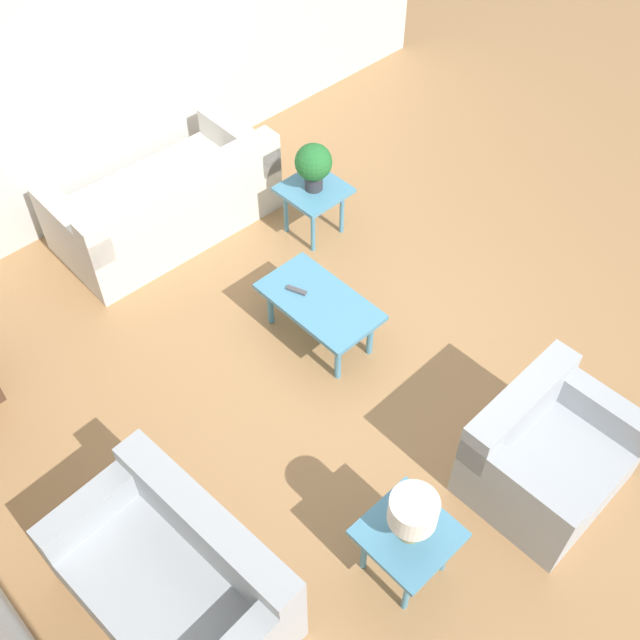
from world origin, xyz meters
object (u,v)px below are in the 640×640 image
object	(u,v)px
sofa	(168,204)
coffee_table	(319,305)
side_table_plant	(314,195)
table_lamp	(413,513)
loveseat	(178,579)
side_table_lamp	(408,538)
potted_plant	(313,164)
armchair	(544,455)

from	to	relation	value
sofa	coffee_table	size ratio (longest dim) A/B	2.05
sofa	side_table_plant	distance (m)	1.29
table_lamp	loveseat	bearing A→B (deg)	54.96
side_table_lamp	potted_plant	size ratio (longest dim) A/B	1.20
potted_plant	table_lamp	bearing A→B (deg)	146.80
sofa	armchair	bearing A→B (deg)	95.88
armchair	table_lamp	world-z (taller)	table_lamp
armchair	coffee_table	bearing A→B (deg)	94.95
loveseat	potted_plant	xyz separation A→B (m)	(1.88, -2.85, 0.45)
armchair	side_table_plant	size ratio (longest dim) A/B	1.94
potted_plant	side_table_plant	bearing A→B (deg)	26.57
sofa	side_table_plant	world-z (taller)	sofa
table_lamp	side_table_plant	bearing A→B (deg)	-33.20
coffee_table	side_table_plant	xyz separation A→B (m)	(0.93, -0.82, 0.04)
side_table_lamp	coffee_table	bearing A→B (deg)	-28.08
side_table_plant	table_lamp	bearing A→B (deg)	146.80
loveseat	table_lamp	distance (m)	1.42
coffee_table	side_table_plant	distance (m)	1.24
loveseat	potted_plant	world-z (taller)	potted_plant
loveseat	side_table_lamp	distance (m)	1.36
coffee_table	armchair	bearing A→B (deg)	-174.09
coffee_table	table_lamp	distance (m)	1.99
loveseat	table_lamp	world-z (taller)	table_lamp
side_table_lamp	potted_plant	distance (m)	3.19
loveseat	potted_plant	size ratio (longest dim) A/B	3.33
loveseat	coffee_table	distance (m)	2.24
side_table_lamp	table_lamp	xyz separation A→B (m)	(-0.00, 0.00, 0.31)
coffee_table	side_table_lamp	distance (m)	1.96
side_table_plant	coffee_table	bearing A→B (deg)	138.71
loveseat	table_lamp	xyz separation A→B (m)	(-0.78, -1.11, 0.43)
sofa	side_table_plant	xyz separation A→B (m)	(-0.90, -0.91, 0.12)
side_table_lamp	side_table_plant	bearing A→B (deg)	-33.20
side_table_plant	armchair	bearing A→B (deg)	167.79
side_table_plant	side_table_lamp	world-z (taller)	same
armchair	side_table_plant	world-z (taller)	armchair
sofa	side_table_lamp	distance (m)	3.65
side_table_lamp	table_lamp	size ratio (longest dim) A/B	1.41
armchair	potted_plant	bearing A→B (deg)	76.83
sofa	side_table_lamp	size ratio (longest dim) A/B	3.72
sofa	potted_plant	bearing A→B (deg)	136.78
potted_plant	table_lamp	size ratio (longest dim) A/B	1.17
sofa	table_lamp	bearing A→B (deg)	78.34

